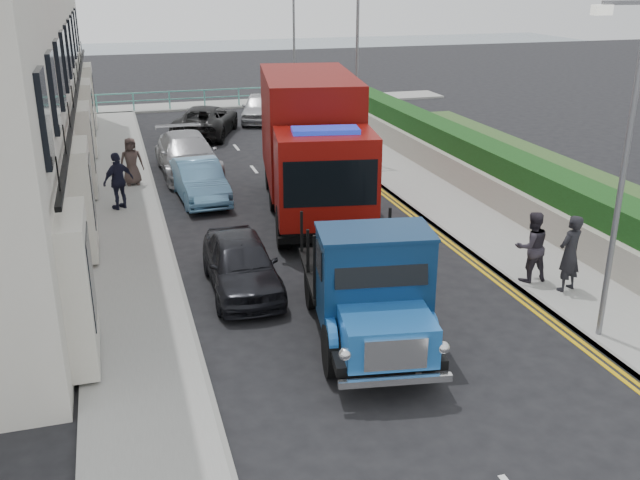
{
  "coord_description": "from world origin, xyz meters",
  "views": [
    {
      "loc": [
        -5.33,
        -13.39,
        7.4
      ],
      "look_at": [
        -0.8,
        1.93,
        1.4
      ],
      "focal_mm": 40.0,
      "sensor_mm": 36.0,
      "label": 1
    }
  ],
  "objects": [
    {
      "name": "pedestrian_east_far",
      "position": [
        4.4,
        0.96,
        1.02
      ],
      "size": [
        0.9,
        0.71,
        1.81
      ],
      "primitive_type": "imported",
      "rotation": [
        0.0,
        0.0,
        3.11
      ],
      "color": "#2F2A33",
      "rests_on": "pavement_east"
    },
    {
      "name": "pavement_west",
      "position": [
        -5.2,
        9.0,
        0.06
      ],
      "size": [
        2.4,
        38.0,
        0.12
      ],
      "primitive_type": "cube",
      "color": "gray",
      "rests_on": "ground"
    },
    {
      "name": "sea_plane",
      "position": [
        0.0,
        60.0,
        0.0
      ],
      "size": [
        120.0,
        120.0,
        0.0
      ],
      "primitive_type": "plane",
      "color": "slate",
      "rests_on": "ground"
    },
    {
      "name": "pavement_east",
      "position": [
        5.3,
        9.0,
        0.06
      ],
      "size": [
        2.6,
        38.0,
        0.12
      ],
      "primitive_type": "cube",
      "color": "gray",
      "rests_on": "ground"
    },
    {
      "name": "parked_car_mid",
      "position": [
        -2.6,
        10.53,
        0.68
      ],
      "size": [
        1.69,
        4.22,
        1.37
      ],
      "primitive_type": "imported",
      "rotation": [
        0.0,
        0.0,
        0.06
      ],
      "color": "#5D99C7",
      "rests_on": "ground"
    },
    {
      "name": "garden_east",
      "position": [
        7.21,
        9.0,
        0.9
      ],
      "size": [
        1.45,
        28.0,
        1.75
      ],
      "color": "#B2AD9E",
      "rests_on": "ground"
    },
    {
      "name": "parked_car_front",
      "position": [
        -2.6,
        2.69,
        0.7
      ],
      "size": [
        1.73,
        4.12,
        1.39
      ],
      "primitive_type": "imported",
      "rotation": [
        0.0,
        0.0,
        -0.02
      ],
      "color": "black",
      "rests_on": "ground"
    },
    {
      "name": "pedestrian_west_far",
      "position": [
        -4.76,
        12.73,
        0.98
      ],
      "size": [
        0.89,
        0.62,
        1.73
      ],
      "primitive_type": "imported",
      "rotation": [
        0.0,
        0.0,
        0.09
      ],
      "color": "#483834",
      "rests_on": "pavement_west"
    },
    {
      "name": "ground",
      "position": [
        0.0,
        0.0,
        0.0
      ],
      "size": [
        120.0,
        120.0,
        0.0
      ],
      "primitive_type": "plane",
      "color": "black",
      "rests_on": "ground"
    },
    {
      "name": "seafront_car_left",
      "position": [
        -0.93,
        20.97,
        0.73
      ],
      "size": [
        4.09,
        5.77,
        1.46
      ],
      "primitive_type": "imported",
      "rotation": [
        0.0,
        0.0,
        2.79
      ],
      "color": "black",
      "rests_on": "ground"
    },
    {
      "name": "seafront_car_right",
      "position": [
        2.27,
        23.67,
        0.72
      ],
      "size": [
        2.81,
        4.56,
        1.45
      ],
      "primitive_type": "imported",
      "rotation": [
        0.0,
        0.0,
        -0.28
      ],
      "color": "#BBBDC1",
      "rests_on": "ground"
    },
    {
      "name": "lamp_near",
      "position": [
        4.18,
        -2.0,
        4.0
      ],
      "size": [
        1.23,
        0.18,
        7.0
      ],
      "color": "slate",
      "rests_on": "ground"
    },
    {
      "name": "pedestrian_west_near",
      "position": [
        -5.29,
        9.92,
        1.06
      ],
      "size": [
        1.18,
        0.98,
        1.88
      ],
      "primitive_type": "imported",
      "rotation": [
        0.0,
        0.0,
        3.71
      ],
      "color": "black",
      "rests_on": "pavement_west"
    },
    {
      "name": "lamp_far",
      "position": [
        4.18,
        24.0,
        4.0
      ],
      "size": [
        1.23,
        0.18,
        7.0
      ],
      "color": "slate",
      "rests_on": "ground"
    },
    {
      "name": "pedestrian_east_near",
      "position": [
        4.96,
        0.18,
        1.08
      ],
      "size": [
        0.81,
        0.66,
        1.92
      ],
      "primitive_type": "imported",
      "rotation": [
        0.0,
        0.0,
        3.48
      ],
      "color": "black",
      "rests_on": "pavement_east"
    },
    {
      "name": "seafront_railing",
      "position": [
        0.0,
        28.2,
        0.58
      ],
      "size": [
        13.0,
        0.08,
        1.11
      ],
      "color": "#59B2A5",
      "rests_on": "ground"
    },
    {
      "name": "bedford_lorry",
      "position": [
        -0.56,
        -1.0,
        1.22
      ],
      "size": [
        3.01,
        5.84,
        2.65
      ],
      "rotation": [
        0.0,
        0.0,
        -0.16
      ],
      "color": "black",
      "rests_on": "ground"
    },
    {
      "name": "parked_car_rear",
      "position": [
        -2.6,
        14.06,
        0.77
      ],
      "size": [
        2.32,
        5.38,
        1.54
      ],
      "primitive_type": "imported",
      "rotation": [
        0.0,
        0.0,
        0.03
      ],
      "color": "#A2A2A7",
      "rests_on": "ground"
    },
    {
      "name": "red_lorry",
      "position": [
        0.8,
        8.29,
        2.31
      ],
      "size": [
        4.12,
        8.64,
        4.35
      ],
      "rotation": [
        0.0,
        0.0,
        -0.16
      ],
      "color": "black",
      "rests_on": "ground"
    },
    {
      "name": "lamp_mid",
      "position": [
        4.18,
        14.0,
        4.0
      ],
      "size": [
        1.23,
        0.18,
        7.0
      ],
      "color": "slate",
      "rests_on": "ground"
    },
    {
      "name": "promenade",
      "position": [
        0.0,
        29.0,
        0.06
      ],
      "size": [
        30.0,
        2.5,
        0.12
      ],
      "primitive_type": "cube",
      "color": "gray",
      "rests_on": "ground"
    }
  ]
}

